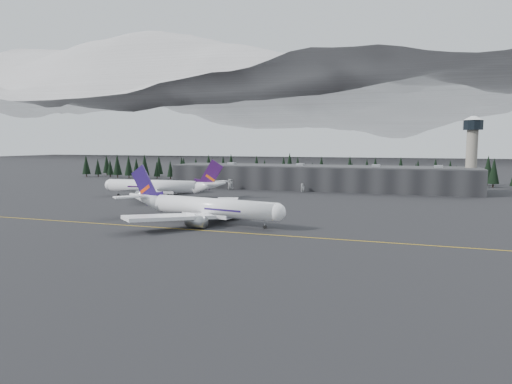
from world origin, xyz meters
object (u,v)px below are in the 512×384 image
(gse_vehicle_a, at_px, (231,188))
(terminal, at_px, (318,177))
(control_tower, at_px, (472,146))
(jet_parked, at_px, (163,187))
(gse_vehicle_b, at_px, (303,191))
(jet_main, at_px, (201,207))

(gse_vehicle_a, bearing_deg, terminal, 4.74)
(terminal, height_order, control_tower, control_tower)
(jet_parked, bearing_deg, gse_vehicle_a, -116.12)
(terminal, distance_m, gse_vehicle_a, 47.48)
(terminal, height_order, gse_vehicle_b, terminal)
(gse_vehicle_b, bearing_deg, jet_main, -2.06)
(control_tower, height_order, gse_vehicle_a, control_tower)
(terminal, distance_m, gse_vehicle_b, 19.28)
(jet_main, xyz_separation_m, jet_parked, (-44.87, 54.57, 0.02))
(gse_vehicle_b, bearing_deg, jet_parked, -48.50)
(terminal, relative_size, gse_vehicle_b, 35.23)
(jet_main, height_order, gse_vehicle_a, jet_main)
(terminal, relative_size, jet_main, 2.72)
(jet_parked, distance_m, gse_vehicle_a, 45.13)
(terminal, bearing_deg, control_tower, 2.29)
(control_tower, relative_size, gse_vehicle_b, 8.30)
(control_tower, xyz_separation_m, gse_vehicle_b, (-79.41, -20.94, -22.63))
(control_tower, bearing_deg, terminal, -177.71)
(jet_parked, relative_size, gse_vehicle_a, 10.58)
(control_tower, distance_m, jet_parked, 150.03)
(terminal, height_order, jet_main, jet_main)
(terminal, xyz_separation_m, jet_main, (-14.92, -114.81, -1.37))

